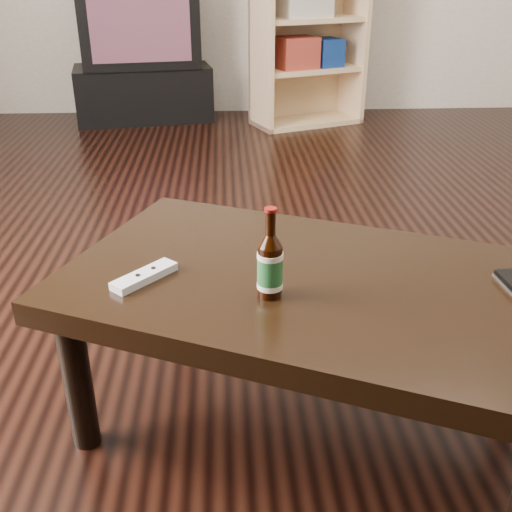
{
  "coord_description": "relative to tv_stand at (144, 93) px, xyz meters",
  "views": [
    {
      "loc": [
        -0.39,
        -1.83,
        1.09
      ],
      "look_at": [
        -0.33,
        -0.7,
        0.53
      ],
      "focal_mm": 42.0,
      "sensor_mm": 36.0,
      "label": 1
    }
  ],
  "objects": [
    {
      "name": "tv",
      "position": [
        0.0,
        -0.0,
        0.5
      ],
      "size": [
        0.89,
        0.64,
        0.61
      ],
      "rotation": [
        0.0,
        0.0,
        0.17
      ],
      "color": "black",
      "rests_on": "tv_stand"
    },
    {
      "name": "floor",
      "position": [
        0.98,
        -2.76,
        -0.2
      ],
      "size": [
        5.0,
        6.0,
        0.01
      ],
      "primitive_type": "cube",
      "color": "black",
      "rests_on": "ground"
    },
    {
      "name": "remote",
      "position": [
        0.4,
        -3.37,
        0.25
      ],
      "size": [
        0.15,
        0.15,
        0.02
      ],
      "rotation": [
        0.0,
        0.0,
        -0.75
      ],
      "color": "silver",
      "rests_on": "coffee_table"
    },
    {
      "name": "coffee_table",
      "position": [
        0.79,
        -3.38,
        0.18
      ],
      "size": [
        1.33,
        1.08,
        0.43
      ],
      "rotation": [
        0.0,
        0.0,
        -0.41
      ],
      "color": "black",
      "rests_on": "floor"
    },
    {
      "name": "beer_bottle",
      "position": [
        0.68,
        -3.46,
        0.31
      ],
      "size": [
        0.07,
        0.07,
        0.2
      ],
      "rotation": [
        0.0,
        0.0,
        0.36
      ],
      "color": "black",
      "rests_on": "coffee_table"
    },
    {
      "name": "bookshelf",
      "position": [
        1.18,
        -0.17,
        0.55
      ],
      "size": [
        0.85,
        0.62,
        1.44
      ],
      "rotation": [
        0.0,
        0.0,
        0.38
      ],
      "color": "tan",
      "rests_on": "floor"
    },
    {
      "name": "tv_stand",
      "position": [
        0.0,
        0.0,
        0.0
      ],
      "size": [
        1.05,
        0.65,
        0.39
      ],
      "primitive_type": "cube",
      "rotation": [
        0.0,
        0.0,
        0.17
      ],
      "color": "black",
      "rests_on": "floor"
    }
  ]
}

